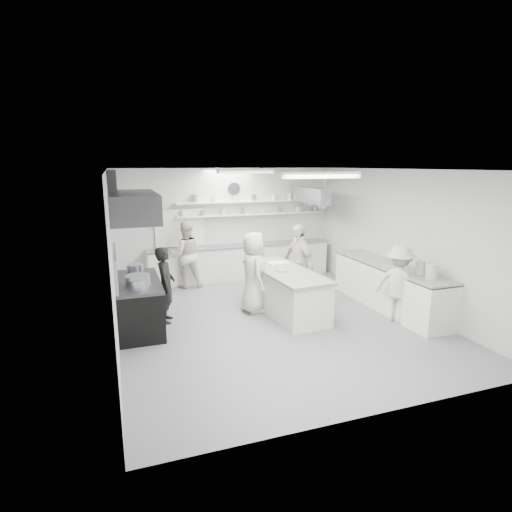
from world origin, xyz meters
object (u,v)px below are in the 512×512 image
object	(u,v)px
prep_island	(285,292)
cook_back	(186,255)
back_counter	(241,262)
cook_stove	(165,285)
stove	(139,306)
right_counter	(389,287)

from	to	relation	value
prep_island	cook_back	xyz separation A→B (m)	(-1.67, 2.53, 0.42)
back_counter	cook_stove	xyz separation A→B (m)	(-2.36, -2.62, 0.30)
stove	back_counter	size ratio (longest dim) A/B	0.36
back_counter	prep_island	distance (m)	2.90
stove	right_counter	bearing A→B (deg)	-6.52
stove	cook_stove	world-z (taller)	cook_stove
right_counter	prep_island	bearing A→B (deg)	167.32
stove	right_counter	distance (m)	5.28
right_counter	cook_stove	size ratio (longest dim) A/B	2.16
back_counter	prep_island	xyz separation A→B (m)	(0.10, -2.89, -0.02)
right_counter	cook_back	size ratio (longest dim) A/B	1.93
back_counter	cook_back	bearing A→B (deg)	-166.91
stove	back_counter	distance (m)	4.03
cook_stove	cook_back	xyz separation A→B (m)	(0.79, 2.25, 0.09)
prep_island	cook_back	world-z (taller)	cook_back
prep_island	cook_stove	xyz separation A→B (m)	(-2.46, 0.28, 0.33)
stove	cook_stove	distance (m)	0.65
cook_stove	stove	bearing A→B (deg)	119.14
cook_stove	cook_back	size ratio (longest dim) A/B	0.89
back_counter	right_counter	distance (m)	4.13
stove	right_counter	xyz separation A→B (m)	(5.25, -0.60, 0.02)
right_counter	cook_back	bearing A→B (deg)	142.22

